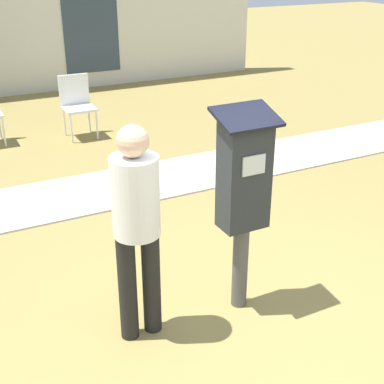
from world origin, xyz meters
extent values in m
plane|color=olive|center=(0.00, 0.00, 0.00)|extent=(40.00, 40.00, 0.00)
cube|color=#B7B2A8|center=(0.00, 2.97, 0.01)|extent=(12.00, 1.10, 0.02)
cube|color=silver|center=(0.00, 8.09, 1.60)|extent=(10.00, 0.24, 3.20)
cube|color=#2D3D4C|center=(1.40, 7.96, 1.30)|extent=(1.10, 0.02, 2.00)
cylinder|color=#4C4C4C|center=(0.15, 0.40, 0.35)|extent=(0.12, 0.12, 0.70)
cube|color=#23282D|center=(0.15, 0.40, 1.10)|extent=(0.34, 0.22, 0.80)
cube|color=silver|center=(0.15, 0.29, 1.22)|extent=(0.18, 0.01, 0.14)
cube|color=black|center=(0.15, 0.40, 1.53)|extent=(0.44, 0.31, 0.12)
cylinder|color=black|center=(-0.75, 0.44, 0.41)|extent=(0.13, 0.13, 0.82)
cylinder|color=black|center=(-0.57, 0.44, 0.41)|extent=(0.13, 0.13, 0.82)
cylinder|color=white|center=(-0.66, 0.44, 1.09)|extent=(0.32, 0.32, 0.55)
sphere|color=#D8AD8C|center=(-0.66, 0.44, 1.48)|extent=(0.21, 0.21, 0.21)
cylinder|color=white|center=(-0.85, 5.07, 0.21)|extent=(0.03, 0.03, 0.42)
cylinder|color=white|center=(-0.85, 5.45, 0.21)|extent=(0.03, 0.03, 0.42)
cylinder|color=white|center=(0.04, 4.78, 0.21)|extent=(0.03, 0.03, 0.42)
cylinder|color=white|center=(0.42, 4.78, 0.21)|extent=(0.03, 0.03, 0.42)
cylinder|color=white|center=(0.04, 5.16, 0.21)|extent=(0.03, 0.03, 0.42)
cylinder|color=white|center=(0.42, 5.16, 0.21)|extent=(0.03, 0.03, 0.42)
cube|color=white|center=(0.23, 4.97, 0.44)|extent=(0.44, 0.44, 0.04)
cube|color=white|center=(0.23, 5.18, 0.68)|extent=(0.44, 0.04, 0.44)
camera|label=1|loc=(-1.77, -2.53, 2.56)|focal=50.00mm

